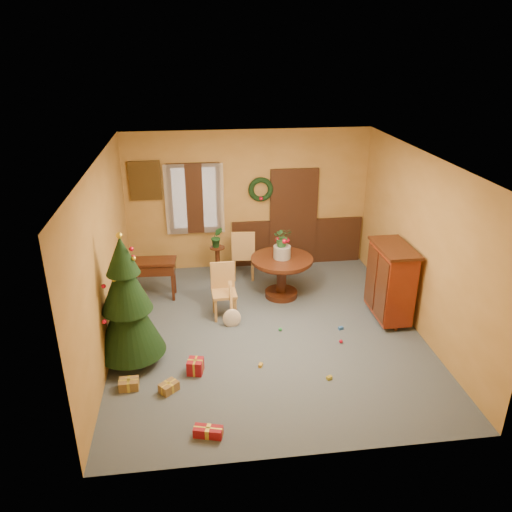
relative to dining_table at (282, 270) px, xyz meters
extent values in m
plane|color=#363E4E|center=(-0.45, -1.22, -0.55)|extent=(5.50, 5.50, 0.00)
plane|color=silver|center=(-0.45, -1.22, 2.35)|extent=(5.50, 5.50, 0.00)
plane|color=olive|center=(-0.45, 1.53, 0.90)|extent=(5.00, 0.00, 5.00)
plane|color=olive|center=(-0.45, -3.97, 0.90)|extent=(5.00, 0.00, 5.00)
plane|color=olive|center=(-2.95, -1.22, 0.90)|extent=(0.00, 5.50, 5.50)
plane|color=olive|center=(2.05, -1.22, 0.90)|extent=(0.00, 5.50, 5.50)
cube|color=black|center=(0.60, 1.49, -0.05)|extent=(2.80, 0.06, 1.00)
cube|color=black|center=(0.50, 1.48, 0.50)|extent=(1.00, 0.08, 2.10)
cube|color=white|center=(0.50, 1.51, 0.45)|extent=(0.80, 0.03, 1.90)
cube|color=black|center=(-1.55, 1.48, 1.00)|extent=(1.05, 0.08, 1.45)
cube|color=white|center=(-1.55, 1.51, 1.00)|extent=(0.88, 0.03, 1.25)
cube|color=white|center=(-1.93, 1.43, 1.00)|extent=(0.42, 0.02, 1.45)
cube|color=white|center=(-1.17, 1.43, 1.00)|extent=(0.42, 0.02, 1.45)
torus|color=black|center=(-0.20, 1.45, 1.15)|extent=(0.51, 0.11, 0.51)
cube|color=#4C3819|center=(-2.50, 1.49, 1.40)|extent=(0.62, 0.05, 0.78)
cube|color=gray|center=(-2.50, 1.52, 1.40)|extent=(0.48, 0.02, 0.62)
cylinder|color=black|center=(0.00, 0.00, 0.21)|extent=(1.15, 1.15, 0.06)
cylinder|color=black|center=(0.00, 0.00, 0.15)|extent=(1.03, 1.03, 0.04)
cylinder|color=black|center=(0.00, 0.00, -0.16)|extent=(0.19, 0.19, 0.64)
cylinder|color=black|center=(0.00, 0.00, -0.50)|extent=(0.62, 0.62, 0.10)
cylinder|color=slate|center=(0.00, 0.00, 0.36)|extent=(0.32, 0.32, 0.23)
imported|color=#1E4C23|center=(0.00, 0.00, 0.65)|extent=(0.33, 0.28, 0.37)
cube|color=olive|center=(-1.12, -0.62, -0.11)|extent=(0.43, 0.43, 0.05)
cube|color=olive|center=(-1.13, -0.43, 0.16)|extent=(0.42, 0.06, 0.50)
cube|color=olive|center=(-0.96, -0.44, -0.34)|extent=(0.05, 0.05, 0.43)
cube|color=olive|center=(-1.30, -0.46, -0.34)|extent=(0.05, 0.05, 0.43)
cube|color=olive|center=(-0.95, -0.78, -0.34)|extent=(0.05, 0.05, 0.43)
cube|color=olive|center=(-1.29, -0.79, -0.34)|extent=(0.05, 0.05, 0.43)
cube|color=olive|center=(-0.62, 0.93, -0.06)|extent=(0.50, 0.50, 0.05)
cube|color=olive|center=(-0.64, 0.72, 0.23)|extent=(0.46, 0.09, 0.55)
cube|color=olive|center=(-0.83, 0.76, -0.32)|extent=(0.05, 0.05, 0.47)
cube|color=olive|center=(-0.46, 0.73, -0.32)|extent=(0.05, 0.05, 0.47)
cube|color=olive|center=(-0.79, 1.14, -0.32)|extent=(0.05, 0.05, 0.47)
cube|color=olive|center=(-0.42, 1.10, -0.32)|extent=(0.05, 0.05, 0.47)
cylinder|color=black|center=(-1.15, 0.77, -0.19)|extent=(0.09, 0.09, 0.73)
cylinder|color=black|center=(-1.15, 0.77, 0.19)|extent=(0.29, 0.29, 0.03)
imported|color=#19471E|center=(-1.15, 0.77, 0.41)|extent=(0.24, 0.20, 0.42)
cylinder|color=#382111|center=(-2.60, -1.78, -0.44)|extent=(0.13, 0.13, 0.22)
cone|color=black|center=(-2.60, -1.78, 0.23)|extent=(1.01, 1.01, 1.20)
cone|color=black|center=(-2.60, -1.78, 0.78)|extent=(0.74, 0.74, 0.88)
cone|color=black|center=(-2.60, -1.78, 1.20)|extent=(0.48, 0.48, 0.55)
sphere|color=yellow|center=(-2.60, -1.78, 1.49)|extent=(0.09, 0.09, 0.09)
cube|color=black|center=(-2.38, 0.27, 0.19)|extent=(0.89, 0.48, 0.05)
cube|color=black|center=(-2.38, 0.27, 0.05)|extent=(0.84, 0.44, 0.18)
cube|color=black|center=(-2.75, 0.27, -0.20)|extent=(0.07, 0.31, 0.71)
cube|color=black|center=(-2.02, 0.27, -0.20)|extent=(0.07, 0.31, 0.71)
cube|color=#5B1B0A|center=(1.70, -1.03, 0.14)|extent=(0.50, 1.00, 1.23)
cube|color=black|center=(1.70, -1.03, 0.77)|extent=(0.56, 1.06, 0.05)
cylinder|color=black|center=(1.70, -1.45, -0.51)|extent=(0.07, 0.07, 0.09)
cylinder|color=black|center=(1.70, -0.61, -0.51)|extent=(0.07, 0.07, 0.09)
cube|color=brown|center=(-2.59, -2.45, -0.48)|extent=(0.27, 0.20, 0.14)
cube|color=gold|center=(-2.59, -2.45, -0.48)|extent=(0.27, 0.03, 0.15)
cube|color=gold|center=(-2.59, -2.45, -0.48)|extent=(0.04, 0.20, 0.15)
cube|color=maroon|center=(-1.66, -2.20, -0.45)|extent=(0.26, 0.26, 0.22)
cube|color=gold|center=(-1.66, -2.20, -0.45)|extent=(0.22, 0.08, 0.22)
cube|color=gold|center=(-1.66, -2.20, -0.45)|extent=(0.08, 0.22, 0.22)
cube|color=brown|center=(-2.04, -2.58, -0.49)|extent=(0.30, 0.30, 0.13)
cube|color=gold|center=(-2.04, -2.58, -0.49)|extent=(0.21, 0.19, 0.14)
cube|color=gold|center=(-2.04, -2.58, -0.49)|extent=(0.14, 0.16, 0.14)
cube|color=maroon|center=(-1.53, -3.51, -0.49)|extent=(0.38, 0.24, 0.13)
cube|color=gold|center=(-1.53, -3.51, -0.49)|extent=(0.35, 0.12, 0.13)
cube|color=gold|center=(-1.53, -3.51, -0.49)|extent=(0.09, 0.16, 0.13)
cube|color=#265AA7|center=(0.79, -1.32, -0.53)|extent=(0.09, 0.07, 0.05)
sphere|color=green|center=(-0.23, -1.23, -0.52)|extent=(0.06, 0.06, 0.06)
cube|color=#B78E22|center=(-0.70, -2.18, -0.53)|extent=(0.08, 0.09, 0.05)
sphere|color=red|center=(0.68, -1.72, -0.52)|extent=(0.06, 0.06, 0.06)
cube|color=yellow|center=(0.24, -2.61, -0.53)|extent=(0.09, 0.08, 0.05)
camera|label=1|loc=(-1.56, -8.31, 3.93)|focal=35.00mm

